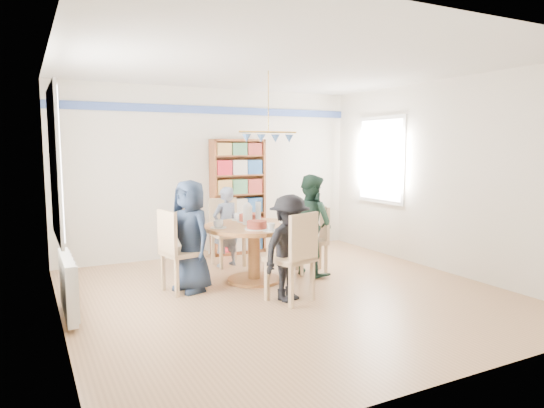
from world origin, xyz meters
TOP-DOWN VIEW (x-y plane):
  - ground at (0.00, 0.00)m, footprint 5.00×5.00m
  - room_shell at (-0.26, 0.87)m, footprint 5.00×5.00m
  - radiator at (-2.42, 0.30)m, footprint 0.12×1.00m
  - dining_table at (-0.12, 0.68)m, footprint 1.30×1.30m
  - chair_left at (-1.16, 0.67)m, footprint 0.52×0.52m
  - chair_right at (0.86, 0.69)m, footprint 0.53×0.53m
  - chair_far at (-0.10, 1.71)m, footprint 0.44×0.44m
  - chair_near at (-0.08, -0.33)m, footprint 0.58×0.58m
  - person_left at (-0.99, 0.65)m, footprint 0.63×0.78m
  - person_right at (0.73, 0.65)m, footprint 0.66×0.77m
  - person_far at (-0.15, 1.61)m, footprint 0.49×0.38m
  - person_near at (-0.10, -0.23)m, footprint 0.90×0.71m
  - bookshelf at (0.37, 2.34)m, footprint 0.90×0.27m
  - tableware at (-0.15, 0.71)m, footprint 1.19×1.19m

SIDE VIEW (x-z plane):
  - ground at x=0.00m, z-range 0.00..0.00m
  - radiator at x=-2.42m, z-range 0.05..0.65m
  - chair_right at x=0.86m, z-range 0.05..0.99m
  - chair_far at x=-0.10m, z-range 0.05..1.05m
  - dining_table at x=-0.12m, z-range 0.18..0.93m
  - chair_left at x=-1.16m, z-range 0.05..1.06m
  - chair_near at x=-0.08m, z-range 0.05..1.09m
  - person_far at x=-0.15m, z-range 0.00..1.18m
  - person_near at x=-0.10m, z-range 0.00..1.23m
  - person_left at x=-0.99m, z-range 0.00..1.37m
  - person_right at x=0.73m, z-range 0.00..1.39m
  - tableware at x=-0.15m, z-range 0.66..0.97m
  - bookshelf at x=0.37m, z-range -0.02..1.87m
  - room_shell at x=-0.26m, z-range -0.85..4.15m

